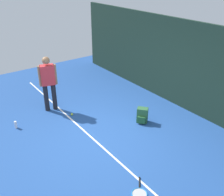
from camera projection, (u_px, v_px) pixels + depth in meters
name	position (u px, v px, depth m)	size (l,w,h in m)	color
ground_plane	(100.00, 136.00, 6.75)	(12.00, 12.00, 0.00)	#234C93
back_fence	(182.00, 65.00, 7.72)	(10.00, 0.10, 2.66)	#192D23
court_line	(93.00, 139.00, 6.64)	(9.00, 0.05, 0.00)	white
tennis_player	(48.00, 81.00, 7.58)	(0.32, 0.51, 1.70)	black
tennis_racket	(139.00, 193.00, 5.04)	(0.57, 0.54, 0.03)	black
backpack	(142.00, 116.00, 7.27)	(0.38, 0.38, 0.44)	#2D6038
tennis_ball_near_player	(72.00, 114.00, 7.68)	(0.07, 0.07, 0.07)	#CCE033
water_bottle	(16.00, 125.00, 7.05)	(0.07, 0.07, 0.21)	white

